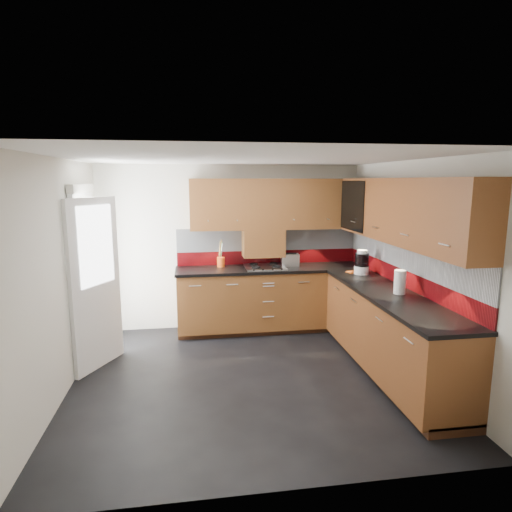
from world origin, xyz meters
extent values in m
cube|color=black|center=(0.00, 0.00, -0.01)|extent=(4.00, 3.80, 0.02)
cube|color=white|center=(0.00, 0.00, 2.45)|extent=(4.00, 3.80, 0.10)
cube|color=beige|center=(0.00, 1.84, 1.20)|extent=(4.00, 0.08, 2.64)
cube|color=beige|center=(0.00, -1.84, 1.20)|extent=(4.00, 0.08, 2.64)
cube|color=beige|center=(-1.94, 0.00, 1.20)|extent=(0.08, 3.80, 2.64)
cube|color=beige|center=(1.94, 0.00, 1.20)|extent=(0.08, 3.80, 2.64)
cube|color=#562C13|center=(0.55, 1.50, 0.48)|extent=(2.70, 0.60, 0.95)
cube|color=brown|center=(1.60, -0.10, 0.48)|extent=(0.60, 2.60, 0.95)
cube|color=#3F2111|center=(0.55, 1.53, 0.05)|extent=(2.70, 0.54, 0.10)
cube|color=#3F2111|center=(1.63, -0.10, 0.05)|extent=(0.54, 2.60, 0.10)
cube|color=black|center=(0.54, 1.49, 0.92)|extent=(2.72, 0.62, 0.04)
cube|color=black|center=(1.59, -0.12, 0.92)|extent=(0.62, 2.60, 0.04)
cube|color=maroon|center=(0.55, 1.79, 1.04)|extent=(2.70, 0.02, 0.20)
cube|color=silver|center=(0.55, 1.79, 1.31)|extent=(2.70, 0.02, 0.34)
cube|color=maroon|center=(1.89, 0.20, 1.04)|extent=(0.02, 3.20, 0.20)
cube|color=silver|center=(1.89, 0.20, 1.31)|extent=(0.02, 3.20, 0.34)
cube|color=#562C13|center=(0.65, 1.64, 1.84)|extent=(2.50, 0.33, 0.72)
cube|color=brown|center=(1.73, 0.04, 1.84)|extent=(0.33, 2.87, 0.72)
cube|color=silver|center=(0.50, 1.46, 1.63)|extent=(1.80, 0.01, 0.16)
cube|color=silver|center=(1.56, 0.00, 1.63)|extent=(0.01, 2.00, 0.16)
cube|color=#562C13|center=(0.45, 1.64, 1.28)|extent=(0.60, 0.33, 0.40)
cube|color=black|center=(1.56, 1.07, 1.84)|extent=(0.01, 0.80, 0.66)
cube|color=#FFD18C|center=(1.87, 1.07, 1.84)|extent=(0.01, 0.76, 0.64)
cube|color=black|center=(1.73, 1.07, 1.86)|extent=(0.29, 0.76, 0.01)
cylinder|color=black|center=(1.73, 0.82, 1.96)|extent=(0.07, 0.07, 0.16)
cylinder|color=black|center=(1.73, 0.97, 1.96)|extent=(0.07, 0.07, 0.16)
cylinder|color=white|center=(1.73, 1.12, 1.96)|extent=(0.07, 0.07, 0.16)
cylinder|color=black|center=(1.73, 1.27, 1.96)|extent=(0.07, 0.07, 0.16)
cube|color=white|center=(-1.86, 0.90, 1.02)|extent=(0.06, 0.95, 2.04)
cube|color=white|center=(-1.68, 0.55, 1.00)|extent=(0.42, 0.73, 1.98)
cube|color=white|center=(-1.65, 0.55, 1.45)|extent=(0.28, 0.50, 0.90)
cube|color=silver|center=(0.45, 1.48, 0.95)|extent=(0.57, 0.49, 0.02)
torus|color=black|center=(0.30, 1.36, 0.98)|extent=(0.13, 0.13, 0.02)
torus|color=black|center=(0.60, 1.36, 0.98)|extent=(0.13, 0.13, 0.02)
torus|color=black|center=(0.30, 1.60, 0.98)|extent=(0.13, 0.13, 0.02)
torus|color=black|center=(0.60, 1.60, 0.98)|extent=(0.13, 0.13, 0.02)
cube|color=black|center=(0.45, 1.25, 0.96)|extent=(0.43, 0.04, 0.02)
cylinder|color=#CF4C13|center=(-0.17, 1.65, 1.01)|extent=(0.11, 0.11, 0.14)
cylinder|color=olive|center=(-0.17, 1.67, 1.18)|extent=(0.06, 0.02, 0.28)
cylinder|color=olive|center=(-0.16, 1.67, 1.17)|extent=(0.05, 0.03, 0.26)
cylinder|color=olive|center=(-0.18, 1.67, 1.19)|extent=(0.05, 0.03, 0.30)
cylinder|color=olive|center=(-0.16, 1.66, 1.16)|extent=(0.04, 0.04, 0.24)
cylinder|color=olive|center=(-0.19, 1.66, 1.18)|extent=(0.03, 0.05, 0.27)
cube|color=silver|center=(0.83, 1.56, 1.03)|extent=(0.26, 0.17, 0.18)
cube|color=black|center=(0.83, 1.56, 1.12)|extent=(0.20, 0.03, 0.01)
cube|color=black|center=(0.83, 1.60, 1.12)|extent=(0.20, 0.03, 0.01)
cylinder|color=white|center=(1.66, 0.88, 0.99)|extent=(0.19, 0.19, 0.11)
cylinder|color=black|center=(1.66, 0.88, 1.13)|extent=(0.18, 0.18, 0.17)
cylinder|color=white|center=(1.66, 0.88, 1.24)|extent=(0.13, 0.13, 0.04)
cylinder|color=white|center=(1.67, -0.15, 1.07)|extent=(0.13, 0.13, 0.26)
cube|color=orange|center=(1.57, 0.98, 0.95)|extent=(0.17, 0.15, 0.01)
camera|label=1|loc=(-0.58, -4.43, 2.17)|focal=30.00mm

